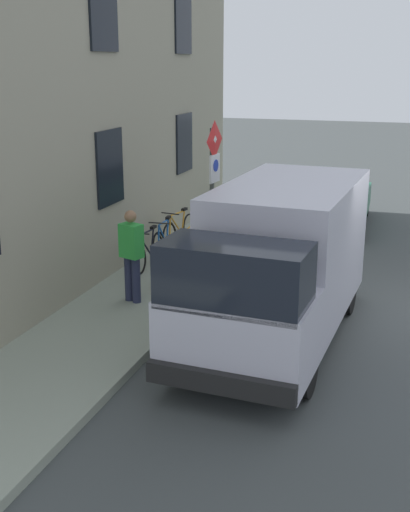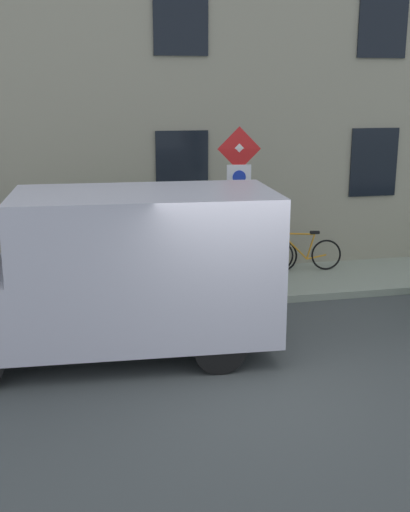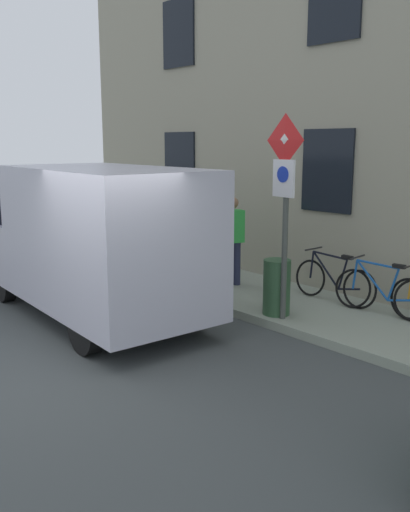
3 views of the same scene
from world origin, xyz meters
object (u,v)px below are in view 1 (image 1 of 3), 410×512
Objects in this scene: bicycle_blue at (165,240)px; delivery_van at (279,261)px; bicycle_black at (149,251)px; litter_bin at (204,255)px; pedestrian at (132,253)px; sign_post_stacked at (214,176)px; bicycle_orange at (180,230)px; parked_hatchback at (336,198)px.

delivery_van is at bearing 39.19° from bicycle_blue.
litter_bin is at bearing 83.47° from bicycle_black.
pedestrian is 2.04m from litter_bin.
pedestrian is at bearing 66.34° from sign_post_stacked.
delivery_van is 3.16× the size of bicycle_blue.
litter_bin is (-1.29, 1.11, 0.08)m from bicycle_blue.
bicycle_orange is 1.90× the size of litter_bin.
bicycle_orange is at bearing -57.82° from litter_bin.
bicycle_orange is (1.43, -1.83, -1.68)m from sign_post_stacked.
parked_hatchback reaches higher than litter_bin.
pedestrian is at bearing 5.04° from bicycle_blue.
delivery_van is 3.18× the size of bicycle_orange.
bicycle_black is (1.43, 0.06, -1.68)m from sign_post_stacked.
bicycle_blue is 3.05m from pedestrian.
sign_post_stacked is 2.86m from bicycle_orange.
parked_hatchback is at bearing 152.13° from bicycle_black.
bicycle_orange is at bearing -153.49° from pedestrian.
pedestrian is at bearing -20.84° from parked_hatchback.
delivery_van is at bearing -0.90° from parked_hatchback.
bicycle_blue is (3.35, -3.43, -0.82)m from delivery_van.
bicycle_orange is at bearing -179.02° from bicycle_black.
delivery_van reaches higher than litter_bin.
sign_post_stacked is at bearing -19.04° from parked_hatchback.
litter_bin is at bearing 44.17° from bicycle_blue.
sign_post_stacked is 0.75× the size of parked_hatchback.
pedestrian is (-0.53, 3.89, 0.56)m from bicycle_orange.
litter_bin is at bearing 38.80° from bicycle_orange.
delivery_van reaches higher than bicycle_orange.
bicycle_blue is at bearing -179.09° from bicycle_black.
bicycle_black is 1.90× the size of litter_bin.
parked_hatchback is at bearing 147.41° from bicycle_orange.
pedestrian is at bearing 15.70° from bicycle_black.
bicycle_black is 1.31m from litter_bin.
bicycle_orange is 3.97m from pedestrian.
bicycle_black is (3.35, -2.49, -0.82)m from delivery_van.
litter_bin is (-1.29, 0.17, 0.08)m from bicycle_black.
parked_hatchback is at bearing -107.64° from litter_bin.
bicycle_orange is at bearing -41.20° from parked_hatchback.
delivery_van is at bearing 99.03° from pedestrian.
bicycle_black is at bearing -146.47° from pedestrian.
sign_post_stacked reaches higher than pedestrian.
bicycle_black is at bearing -123.47° from delivery_van.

